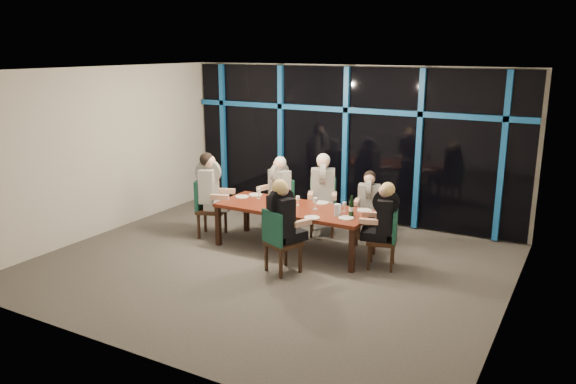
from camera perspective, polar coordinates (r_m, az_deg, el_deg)
name	(u,v)px	position (r m, az deg, el deg)	size (l,w,h in m)	color
room	(268,137)	(8.36, -2.02, 5.58)	(7.04, 7.00, 3.02)	#55504B
window_wall	(347,141)	(11.02, 6.01, 5.17)	(6.86, 0.43, 2.94)	black
dining_table	(294,211)	(9.34, 0.60, -1.92)	(2.60, 1.00, 0.75)	maroon
chair_far_left	(281,201)	(10.54, -0.68, -0.90)	(0.54, 0.54, 0.94)	black
chair_far_mid	(323,203)	(10.23, 3.55, -1.14)	(0.62, 0.62, 1.02)	black
chair_far_right	(369,215)	(9.86, 8.19, -2.35)	(0.49, 0.49, 0.88)	black
chair_end_left	(207,205)	(10.17, -8.25, -1.27)	(0.62, 0.62, 1.04)	black
chair_end_right	(387,236)	(8.75, 10.06, -4.42)	(0.52, 0.52, 0.93)	black
chair_near_mid	(279,238)	(8.40, -0.97, -4.74)	(0.60, 0.60, 0.99)	black
diner_far_left	(278,182)	(10.39, -1.01, 1.00)	(0.55, 0.63, 0.91)	black
diner_far_mid	(323,183)	(10.04, 3.56, 0.94)	(0.64, 0.70, 0.99)	black
diner_far_right	(369,197)	(9.69, 8.21, -0.49)	(0.50, 0.59, 0.85)	black
diner_end_left	(211,182)	(10.04, -7.86, 0.96)	(0.71, 0.63, 1.02)	black
diner_end_right	(383,212)	(8.64, 9.65, -2.06)	(0.63, 0.53, 0.90)	black
diner_near_mid	(283,212)	(8.32, -0.52, -2.08)	(0.62, 0.68, 0.97)	black
plate_far_left	(255,195)	(10.06, -3.33, -0.29)	(0.24, 0.24, 0.01)	white
plate_far_mid	(322,203)	(9.55, 3.43, -1.09)	(0.24, 0.24, 0.01)	white
plate_far_right	(364,210)	(9.17, 7.77, -1.86)	(0.24, 0.24, 0.01)	white
plate_end_left	(242,197)	(9.95, -4.70, -0.48)	(0.24, 0.24, 0.01)	white
plate_end_right	(346,218)	(8.74, 5.93, -2.63)	(0.24, 0.24, 0.01)	white
plate_near_mid	(312,218)	(8.72, 2.45, -2.62)	(0.24, 0.24, 0.01)	white
wine_bottle	(351,208)	(8.81, 6.45, -1.66)	(0.08, 0.08, 0.34)	black
water_pitcher	(337,210)	(8.85, 5.03, -1.82)	(0.12, 0.10, 0.19)	silver
tea_light	(280,207)	(9.27, -0.81, -1.50)	(0.05, 0.05, 0.03)	#FFA34C
wine_glass_a	(273,199)	(9.34, -1.51, -0.67)	(0.07, 0.07, 0.18)	silver
wine_glass_b	(298,198)	(9.38, 1.00, -0.66)	(0.06, 0.06, 0.16)	white
wine_glass_c	(315,201)	(9.16, 2.78, -0.90)	(0.08, 0.08, 0.19)	white
wine_glass_d	(259,191)	(9.81, -3.00, 0.08)	(0.07, 0.07, 0.18)	silver
wine_glass_e	(344,204)	(9.08, 5.76, -1.27)	(0.06, 0.06, 0.16)	white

